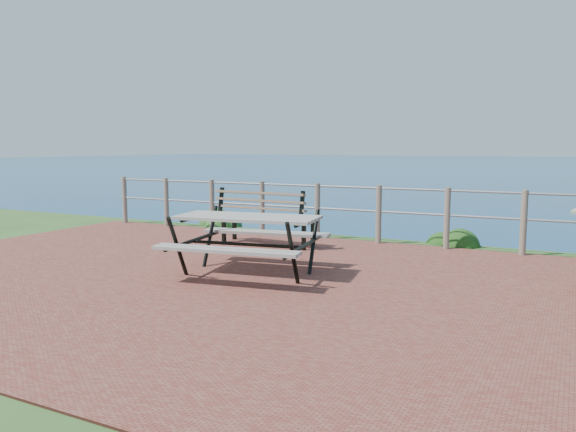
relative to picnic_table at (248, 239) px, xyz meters
The scene contains 7 objects.
ground 0.69m from the picnic_table, 142.10° to the right, with size 10.00×7.00×0.12m, color brown.
ocean 199.70m from the picnic_table, 90.11° to the left, with size 1200.00×1200.00×0.00m, color #166385.
safety_railing 3.08m from the picnic_table, 97.17° to the left, with size 9.40×0.10×1.00m.
picnic_table is the anchor object (origin of this frame).
park_bench 2.26m from the picnic_table, 112.88° to the left, with size 1.72×0.50×0.96m.
shrub_lip_west 4.91m from the picnic_table, 128.62° to the left, with size 0.73×0.73×0.46m, color #235620.
shrub_lip_east 4.26m from the picnic_table, 63.21° to the left, with size 0.69×0.69×0.39m, color #214314.
Camera 1 is at (4.13, -5.83, 1.68)m, focal length 35.00 mm.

